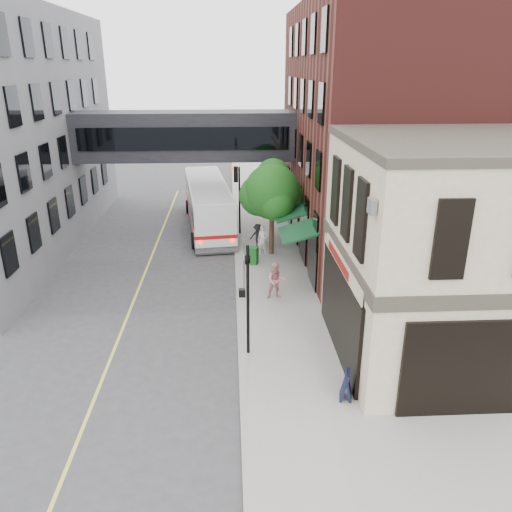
{
  "coord_description": "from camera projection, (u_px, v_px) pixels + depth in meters",
  "views": [
    {
      "loc": [
        -0.18,
        -15.0,
        10.74
      ],
      "look_at": [
        0.87,
        5.22,
        2.99
      ],
      "focal_mm": 35.0,
      "sensor_mm": 36.0,
      "label": 1
    }
  ],
  "objects": [
    {
      "name": "street_tree",
      "position": [
        272.0,
        191.0,
        28.87
      ],
      "size": [
        3.8,
        3.2,
        5.6
      ],
      "color": "#382619",
      "rests_on": "sidewalk_main"
    },
    {
      "name": "corner_building",
      "position": [
        477.0,
        252.0,
        18.63
      ],
      "size": [
        10.19,
        8.12,
        8.45
      ],
      "color": "#BAA98E",
      "rests_on": "ground"
    },
    {
      "name": "traffic_signal_far",
      "position": [
        237.0,
        187.0,
        32.51
      ],
      "size": [
        0.53,
        0.28,
        4.5
      ],
      "color": "black",
      "rests_on": "sidewalk_main"
    },
    {
      "name": "brick_building",
      "position": [
        399.0,
        132.0,
        29.81
      ],
      "size": [
        13.76,
        18.0,
        14.0
      ],
      "color": "#521D19",
      "rests_on": "ground"
    },
    {
      "name": "traffic_signal_near",
      "position": [
        247.0,
        287.0,
        18.66
      ],
      "size": [
        0.44,
        0.22,
        4.6
      ],
      "color": "black",
      "rests_on": "sidewalk_main"
    },
    {
      "name": "pedestrian_a",
      "position": [
        263.0,
        240.0,
        29.67
      ],
      "size": [
        0.65,
        0.43,
        1.75
      ],
      "primitive_type": "imported",
      "rotation": [
        0.0,
        0.0,
        -0.02
      ],
      "color": "silver",
      "rests_on": "sidewalk_main"
    },
    {
      "name": "bus",
      "position": [
        208.0,
        203.0,
        34.81
      ],
      "size": [
        3.98,
        11.97,
        3.16
      ],
      "color": "white",
      "rests_on": "ground"
    },
    {
      "name": "skyway_bridge",
      "position": [
        186.0,
        136.0,
        32.15
      ],
      "size": [
        14.0,
        3.18,
        3.0
      ],
      "color": "black",
      "rests_on": "ground"
    },
    {
      "name": "sidewalk_main",
      "position": [
        267.0,
        249.0,
        30.97
      ],
      "size": [
        4.0,
        60.0,
        0.15
      ],
      "primitive_type": "cube",
      "color": "gray",
      "rests_on": "ground"
    },
    {
      "name": "sandwich_board",
      "position": [
        346.0,
        385.0,
        16.79
      ],
      "size": [
        0.5,
        0.65,
        1.04
      ],
      "primitive_type": "cube",
      "rotation": [
        0.0,
        0.0,
        -0.23
      ],
      "color": "black",
      "rests_on": "sidewalk_main"
    },
    {
      "name": "pedestrian_b",
      "position": [
        276.0,
        281.0,
        23.96
      ],
      "size": [
        0.91,
        0.72,
        1.82
      ],
      "primitive_type": "imported",
      "rotation": [
        0.0,
        0.0,
        0.03
      ],
      "color": "tan",
      "rests_on": "sidewalk_main"
    },
    {
      "name": "pedestrian_c",
      "position": [
        258.0,
        236.0,
        30.57
      ],
      "size": [
        1.17,
        0.97,
        1.57
      ],
      "primitive_type": "imported",
      "rotation": [
        0.0,
        0.0,
        -0.46
      ],
      "color": "black",
      "rests_on": "sidewalk_main"
    },
    {
      "name": "ground",
      "position": [
        239.0,
        386.0,
        17.84
      ],
      "size": [
        120.0,
        120.0,
        0.0
      ],
      "primitive_type": "plane",
      "color": "#38383A",
      "rests_on": "ground"
    },
    {
      "name": "lane_marking",
      "position": [
        143.0,
        278.0,
        26.92
      ],
      "size": [
        0.12,
        40.0,
        0.01
      ],
      "primitive_type": "cube",
      "color": "#D8CC4C",
      "rests_on": "ground"
    },
    {
      "name": "street_sign_pole",
      "position": [
        244.0,
        263.0,
        23.69
      ],
      "size": [
        0.08,
        0.75,
        3.0
      ],
      "color": "gray",
      "rests_on": "sidewalk_main"
    },
    {
      "name": "newspaper_box",
      "position": [
        253.0,
        255.0,
        28.28
      ],
      "size": [
        0.64,
        0.61,
        1.01
      ],
      "primitive_type": "cube",
      "rotation": [
        0.0,
        0.0,
        -0.39
      ],
      "color": "#125219",
      "rests_on": "sidewalk_main"
    }
  ]
}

